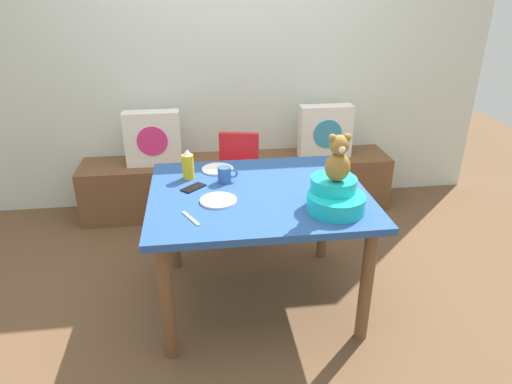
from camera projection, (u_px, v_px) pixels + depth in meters
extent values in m
plane|color=brown|center=(258.00, 297.00, 2.88)|extent=(8.00, 8.00, 0.00)
cube|color=silver|center=(233.00, 52.00, 3.71)|extent=(4.40, 0.10, 2.60)
cube|color=brown|center=(238.00, 184.00, 3.92)|extent=(2.60, 0.44, 0.46)
cube|color=white|center=(153.00, 138.00, 3.63)|extent=(0.44, 0.14, 0.44)
cylinder|color=#E02D72|center=(152.00, 141.00, 3.56)|extent=(0.24, 0.01, 0.24)
cube|color=white|center=(325.00, 131.00, 3.80)|extent=(0.44, 0.14, 0.44)
cylinder|color=teal|center=(328.00, 134.00, 3.73)|extent=(0.24, 0.01, 0.24)
cube|color=#264C8C|center=(258.00, 195.00, 2.57)|extent=(1.23, 1.03, 0.04)
cylinder|color=brown|center=(167.00, 302.00, 2.29)|extent=(0.07, 0.07, 0.70)
cylinder|color=brown|center=(366.00, 285.00, 2.41)|extent=(0.07, 0.07, 0.70)
cylinder|color=brown|center=(173.00, 222.00, 3.05)|extent=(0.07, 0.07, 0.70)
cylinder|color=brown|center=(324.00, 212.00, 3.18)|extent=(0.07, 0.07, 0.70)
cylinder|color=red|center=(237.00, 174.00, 3.39)|extent=(0.34, 0.34, 0.10)
cube|color=red|center=(239.00, 148.00, 3.45)|extent=(0.30, 0.12, 0.24)
cube|color=white|center=(233.00, 176.00, 3.20)|extent=(0.34, 0.26, 0.02)
cylinder|color=silver|center=(221.00, 217.00, 3.37)|extent=(0.03, 0.03, 0.46)
cylinder|color=silver|center=(258.00, 215.00, 3.40)|extent=(0.03, 0.03, 0.46)
cylinder|color=silver|center=(218.00, 201.00, 3.62)|extent=(0.03, 0.03, 0.46)
cylinder|color=silver|center=(253.00, 199.00, 3.65)|extent=(0.03, 0.03, 0.46)
cylinder|color=#18BDC3|center=(336.00, 203.00, 2.33)|extent=(0.30, 0.30, 0.09)
cylinder|color=#18BDC3|center=(334.00, 184.00, 2.35)|extent=(0.24, 0.24, 0.07)
ellipsoid|color=olive|center=(337.00, 167.00, 2.27)|extent=(0.13, 0.11, 0.15)
sphere|color=olive|center=(339.00, 145.00, 2.22)|extent=(0.10, 0.10, 0.10)
sphere|color=beige|center=(342.00, 149.00, 2.19)|extent=(0.04, 0.04, 0.04)
sphere|color=olive|center=(332.00, 138.00, 2.20)|extent=(0.04, 0.04, 0.04)
sphere|color=olive|center=(347.00, 137.00, 2.21)|extent=(0.04, 0.04, 0.04)
cylinder|color=gold|center=(188.00, 167.00, 2.71)|extent=(0.07, 0.07, 0.15)
cone|color=white|center=(187.00, 152.00, 2.67)|extent=(0.06, 0.06, 0.03)
cylinder|color=#335999|center=(224.00, 175.00, 2.67)|extent=(0.08, 0.08, 0.09)
torus|color=#335999|center=(233.00, 173.00, 2.67)|extent=(0.06, 0.01, 0.06)
cylinder|color=white|center=(218.00, 200.00, 2.45)|extent=(0.20, 0.20, 0.01)
cylinder|color=white|center=(218.00, 169.00, 2.86)|extent=(0.20, 0.20, 0.01)
cube|color=black|center=(193.00, 188.00, 2.60)|extent=(0.15, 0.15, 0.01)
cube|color=silver|center=(191.00, 218.00, 2.26)|extent=(0.09, 0.16, 0.01)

